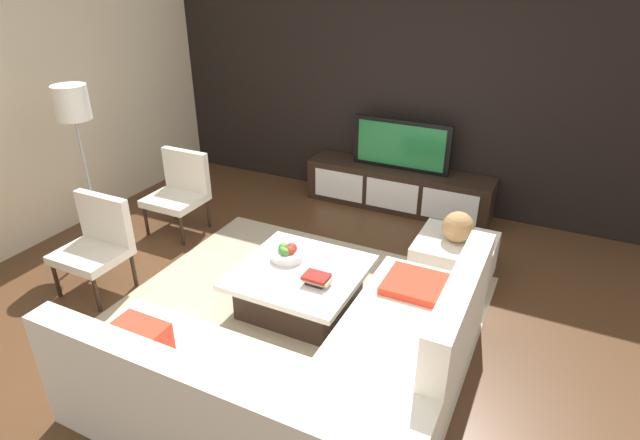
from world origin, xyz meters
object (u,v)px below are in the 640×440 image
(ottoman, at_px, (454,259))
(accent_chair_far, at_px, (180,187))
(book_stack, at_px, (317,279))
(fruit_bowl, at_px, (287,253))
(floor_lamp, at_px, (74,114))
(sectional_couch, at_px, (308,377))
(coffee_table, at_px, (300,287))
(decorative_ball, at_px, (458,227))
(media_console, at_px, (398,188))
(accent_chair_near, at_px, (97,239))
(television, at_px, (401,145))

(ottoman, height_order, accent_chair_far, accent_chair_far)
(accent_chair_far, height_order, book_stack, accent_chair_far)
(ottoman, xyz_separation_m, fruit_bowl, (-1.25, -0.94, 0.24))
(floor_lamp, height_order, accent_chair_far, floor_lamp)
(sectional_couch, bearing_deg, book_stack, 113.24)
(coffee_table, height_order, floor_lamp, floor_lamp)
(accent_chair_far, height_order, decorative_ball, accent_chair_far)
(media_console, height_order, accent_chair_far, accent_chair_far)
(media_console, xyz_separation_m, ottoman, (0.97, -1.25, -0.05))
(coffee_table, distance_m, book_stack, 0.34)
(accent_chair_near, relative_size, book_stack, 3.91)
(television, distance_m, book_stack, 2.46)
(television, xyz_separation_m, sectional_couch, (0.49, -3.29, -0.50))
(coffee_table, distance_m, accent_chair_far, 2.04)
(floor_lamp, bearing_deg, fruit_bowl, 2.08)
(accent_chair_far, bearing_deg, book_stack, -14.84)
(coffee_table, xyz_separation_m, fruit_bowl, (-0.18, 0.10, 0.23))
(media_console, relative_size, accent_chair_far, 2.54)
(floor_lamp, bearing_deg, accent_chair_near, -40.40)
(television, relative_size, accent_chair_near, 1.32)
(decorative_ball, bearing_deg, floor_lamp, -163.54)
(television, height_order, floor_lamp, floor_lamp)
(book_stack, bearing_deg, accent_chair_near, -169.34)
(coffee_table, xyz_separation_m, accent_chair_near, (-1.77, -0.50, 0.29))
(fruit_bowl, height_order, decorative_ball, decorative_ball)
(media_console, xyz_separation_m, book_stack, (0.12, -2.42, 0.18))
(sectional_couch, height_order, coffee_table, sectional_couch)
(accent_chair_near, bearing_deg, television, 46.59)
(sectional_couch, distance_m, fruit_bowl, 1.36)
(accent_chair_near, relative_size, ottoman, 1.24)
(coffee_table, relative_size, book_stack, 4.66)
(television, height_order, fruit_bowl, television)
(accent_chair_near, height_order, fruit_bowl, accent_chair_near)
(television, xyz_separation_m, ottoman, (0.97, -1.25, -0.59))
(fruit_bowl, relative_size, book_stack, 1.26)
(coffee_table, bearing_deg, accent_chair_near, -164.14)
(sectional_couch, relative_size, floor_lamp, 1.38)
(coffee_table, bearing_deg, television, 87.51)
(sectional_couch, bearing_deg, accent_chair_near, 168.18)
(sectional_couch, height_order, accent_chair_far, accent_chair_far)
(television, xyz_separation_m, fruit_bowl, (-0.28, -2.19, -0.36))
(sectional_couch, xyz_separation_m, ottoman, (0.48, 2.04, -0.09))
(accent_chair_near, relative_size, fruit_bowl, 3.11)
(media_console, xyz_separation_m, accent_chair_near, (-1.87, -2.80, 0.24))
(ottoman, bearing_deg, television, 127.84)
(coffee_table, relative_size, ottoman, 1.48)
(decorative_ball, height_order, book_stack, decorative_ball)
(accent_chair_near, distance_m, ottoman, 3.25)
(television, xyz_separation_m, coffee_table, (-0.10, -2.30, -0.59))
(decorative_ball, bearing_deg, coffee_table, -135.65)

